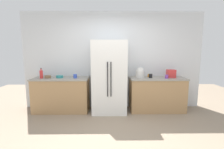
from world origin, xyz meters
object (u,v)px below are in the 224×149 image
(rice_cooker, at_px, (140,73))
(bowl_a, at_px, (48,77))
(bottle_a, at_px, (41,74))
(refrigerator, at_px, (109,77))
(cup_d, at_px, (167,77))
(toaster, at_px, (171,74))
(cup_a, at_px, (151,76))
(cup_c, at_px, (149,75))
(bowl_b, at_px, (60,77))
(cup_b, at_px, (75,76))

(rice_cooker, xyz_separation_m, bowl_a, (-2.38, -0.08, -0.09))
(rice_cooker, bearing_deg, bottle_a, -177.25)
(refrigerator, height_order, cup_d, refrigerator)
(bottle_a, xyz_separation_m, bowl_a, (0.15, 0.04, -0.07))
(rice_cooker, bearing_deg, toaster, -3.86)
(toaster, distance_m, cup_d, 0.21)
(bottle_a, bearing_deg, refrigerator, 0.66)
(cup_a, height_order, cup_c, cup_a)
(bowl_b, bearing_deg, cup_d, -3.09)
(cup_a, height_order, cup_d, cup_a)
(rice_cooker, relative_size, cup_a, 2.65)
(toaster, bearing_deg, cup_c, 167.32)
(rice_cooker, xyz_separation_m, cup_b, (-1.68, -0.10, -0.07))
(bottle_a, distance_m, cup_a, 2.79)
(toaster, relative_size, bowl_a, 1.37)
(cup_a, bearing_deg, bowl_b, 178.99)
(cup_c, distance_m, bowl_b, 2.36)
(bowl_b, bearing_deg, cup_a, -1.01)
(toaster, xyz_separation_m, bottle_a, (-3.33, -0.07, 0.00))
(cup_c, bearing_deg, cup_d, -33.03)
(refrigerator, height_order, toaster, refrigerator)
(cup_d, xyz_separation_m, bowl_a, (-3.02, 0.10, -0.01))
(bowl_a, bearing_deg, cup_b, -1.41)
(refrigerator, bearing_deg, cup_a, 1.42)
(rice_cooker, distance_m, cup_d, 0.67)
(cup_d, bearing_deg, rice_cooker, 164.18)
(cup_d, distance_m, bowl_a, 3.03)
(cup_d, relative_size, bowl_a, 0.59)
(cup_b, height_order, bowl_b, cup_b)
(rice_cooker, xyz_separation_m, cup_c, (0.26, 0.07, -0.09))
(refrigerator, relative_size, cup_b, 18.12)
(refrigerator, height_order, cup_b, refrigerator)
(toaster, relative_size, cup_b, 2.11)
(cup_a, distance_m, bowl_a, 2.64)
(toaster, xyz_separation_m, cup_d, (-0.16, -0.13, -0.06))
(refrigerator, xyz_separation_m, toaster, (1.60, 0.05, 0.08))
(toaster, relative_size, rice_cooker, 0.80)
(cup_b, distance_m, cup_c, 1.95)
(toaster, relative_size, cup_d, 2.31)
(bowl_a, bearing_deg, toaster, 0.56)
(bottle_a, relative_size, bowl_a, 1.68)
(toaster, xyz_separation_m, cup_a, (-0.54, -0.02, -0.05))
(rice_cooker, relative_size, cup_d, 2.88)
(cup_c, distance_m, bowl_a, 2.65)
(cup_b, bearing_deg, refrigerator, 0.00)
(bowl_b, bearing_deg, bowl_a, -170.06)
(toaster, distance_m, cup_c, 0.56)
(refrigerator, xyz_separation_m, cup_a, (1.07, 0.03, 0.02))
(refrigerator, xyz_separation_m, bowl_a, (-1.58, 0.02, 0.01))
(cup_b, bearing_deg, bowl_b, 170.72)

